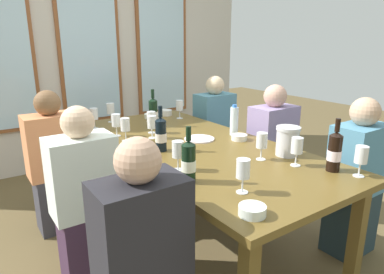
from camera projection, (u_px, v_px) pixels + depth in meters
name	position (u px, v px, depth m)	size (l,w,h in m)	color
ground_plane	(194.00, 235.00, 2.68)	(12.00, 12.00, 0.00)	brown
back_wall_with_windows	(88.00, 40.00, 3.95)	(4.25, 0.10, 2.90)	beige
dining_table	(194.00, 153.00, 2.49)	(1.05, 2.25, 0.74)	brown
white_plate_0	(199.00, 139.00, 2.59)	(0.23, 0.23, 0.01)	white
metal_pitcher	(288.00, 141.00, 2.22)	(0.16, 0.16, 0.19)	silver
wine_bottle_0	(153.00, 112.00, 2.95)	(0.08, 0.08, 0.32)	black
wine_bottle_1	(161.00, 134.00, 2.30)	(0.08, 0.08, 0.31)	black
wine_bottle_2	(189.00, 161.00, 1.80)	(0.08, 0.08, 0.30)	black
wine_bottle_3	(335.00, 151.00, 1.95)	(0.08, 0.08, 0.31)	black
tasting_bowl_0	(252.00, 210.00, 1.48)	(0.12, 0.12, 0.04)	white
tasting_bowl_1	(239.00, 137.00, 2.57)	(0.12, 0.12, 0.04)	white
tasting_bowl_2	(166.00, 113.00, 3.39)	(0.12, 0.12, 0.05)	white
tasting_bowl_3	(152.00, 116.00, 3.27)	(0.14, 0.14, 0.04)	white
water_bottle	(234.00, 121.00, 2.68)	(0.06, 0.06, 0.24)	white
wine_glass_0	(243.00, 170.00, 1.67)	(0.07, 0.07, 0.17)	white
wine_glass_1	(180.00, 106.00, 3.23)	(0.07, 0.07, 0.17)	white
wine_glass_2	(152.00, 123.00, 2.59)	(0.07, 0.07, 0.17)	white
wine_glass_3	(361.00, 156.00, 1.87)	(0.07, 0.07, 0.17)	white
wine_glass_4	(297.00, 146.00, 2.03)	(0.07, 0.07, 0.17)	white
wine_glass_5	(178.00, 151.00, 1.96)	(0.07, 0.07, 0.17)	white
wine_glass_6	(262.00, 142.00, 2.13)	(0.07, 0.07, 0.17)	white
wine_glass_7	(116.00, 121.00, 2.65)	(0.07, 0.07, 0.17)	white
wine_glass_8	(111.00, 109.00, 3.09)	(0.07, 0.07, 0.17)	white
wine_glass_9	(151.00, 119.00, 2.74)	(0.07, 0.07, 0.17)	white
wine_glass_10	(125.00, 126.00, 2.52)	(0.07, 0.07, 0.17)	white
wine_glass_11	(94.00, 114.00, 2.87)	(0.07, 0.07, 0.17)	white
seated_person_0	(143.00, 268.00, 1.48)	(0.38, 0.24, 1.11)	#222E3D
seated_person_1	(355.00, 182.00, 2.36)	(0.38, 0.24, 1.11)	#24363D
seated_person_2	(55.00, 166.00, 2.65)	(0.38, 0.24, 1.11)	#383740
seated_person_3	(214.00, 132.00, 3.59)	(0.38, 0.24, 1.11)	#36332D
seated_person_4	(85.00, 201.00, 2.08)	(0.38, 0.24, 1.11)	#3A243B
seated_person_5	(271.00, 153.00, 2.96)	(0.38, 0.24, 1.11)	#372238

